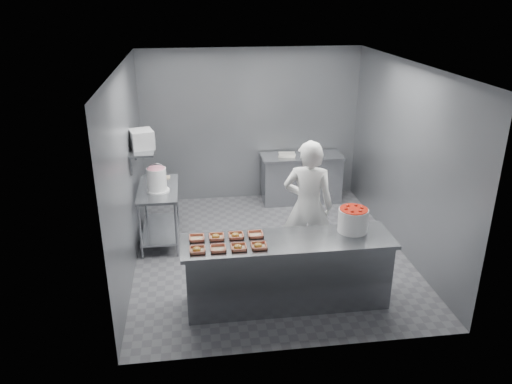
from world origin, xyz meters
TOP-DOWN VIEW (x-y plane):
  - floor at (0.00, 0.00)m, footprint 4.50×4.50m
  - ceiling at (0.00, 0.00)m, footprint 4.50×4.50m
  - wall_back at (0.00, 2.25)m, footprint 4.00×0.04m
  - wall_left at (-2.00, 0.00)m, footprint 0.04×4.50m
  - wall_right at (2.00, 0.00)m, footprint 0.04×4.50m
  - service_counter at (0.00, -1.35)m, footprint 2.60×0.70m
  - prep_table at (-1.65, 0.60)m, footprint 0.60×1.20m
  - back_counter at (0.90, 1.90)m, footprint 1.50×0.60m
  - wall_shelf at (-1.82, 0.60)m, footprint 0.35×0.90m
  - tray_0 at (-1.10, -1.50)m, footprint 0.19×0.18m
  - tray_1 at (-0.86, -1.50)m, footprint 0.19×0.18m
  - tray_2 at (-0.62, -1.50)m, footprint 0.19×0.18m
  - tray_3 at (-0.38, -1.50)m, footprint 0.19×0.18m
  - tray_4 at (-1.10, -1.20)m, footprint 0.19×0.18m
  - tray_5 at (-0.86, -1.20)m, footprint 0.19×0.18m
  - tray_6 at (-0.62, -1.20)m, footprint 0.19×0.18m
  - tray_7 at (-0.38, -1.20)m, footprint 0.19×0.18m
  - worker at (0.45, -0.50)m, footprint 0.79×0.64m
  - strawberry_tub at (0.84, -1.23)m, footprint 0.37×0.37m
  - glaze_bucket at (-1.65, 0.46)m, footprint 0.31×0.29m
  - bucket_lid at (-1.64, 0.46)m, footprint 0.34×0.34m
  - rag at (-1.54, 1.04)m, footprint 0.13×0.11m
  - appliance at (-1.82, 0.54)m, footprint 0.39×0.43m
  - paper_stack at (0.62, 1.90)m, footprint 0.34×0.28m

SIDE VIEW (x-z plane):
  - floor at x=0.00m, z-range 0.00..0.00m
  - back_counter at x=0.90m, z-range 0.00..0.90m
  - service_counter at x=0.00m, z-range 0.00..0.90m
  - prep_table at x=-1.65m, z-range 0.14..1.04m
  - rag at x=-1.54m, z-range 0.90..0.92m
  - bucket_lid at x=-1.64m, z-range 0.90..0.93m
  - tray_1 at x=-0.86m, z-range 0.90..0.94m
  - tray_4 at x=-1.10m, z-range 0.90..0.94m
  - tray_7 at x=-0.38m, z-range 0.90..0.94m
  - tray_0 at x=-1.10m, z-range 0.89..0.95m
  - tray_2 at x=-0.62m, z-range 0.89..0.95m
  - tray_3 at x=-0.38m, z-range 0.89..0.95m
  - tray_5 at x=-0.86m, z-range 0.89..0.95m
  - tray_6 at x=-0.62m, z-range 0.89..0.95m
  - paper_stack at x=0.62m, z-range 0.90..0.95m
  - worker at x=0.45m, z-range 0.00..1.89m
  - strawberry_tub at x=0.84m, z-range 0.91..1.22m
  - glaze_bucket at x=-1.65m, z-range 0.87..1.32m
  - wall_back at x=0.00m, z-range 0.00..2.80m
  - wall_left at x=-2.00m, z-range 0.00..2.80m
  - wall_right at x=2.00m, z-range 0.00..2.80m
  - wall_shelf at x=-1.82m, z-range 1.54..1.56m
  - appliance at x=-1.82m, z-range 1.56..1.83m
  - ceiling at x=0.00m, z-range 2.80..2.80m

